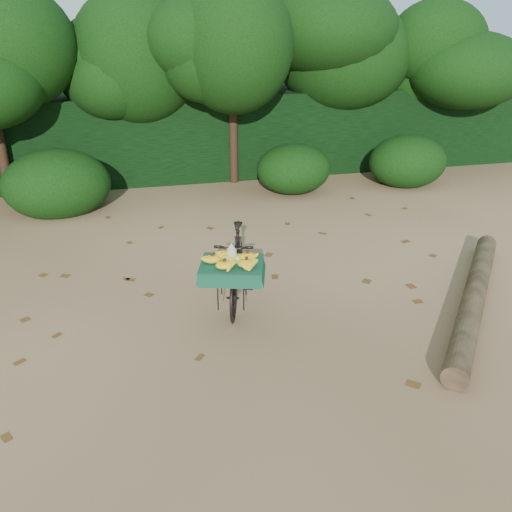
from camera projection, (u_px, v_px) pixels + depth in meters
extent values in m
plane|color=tan|center=(281.00, 301.00, 6.87)|extent=(80.00, 80.00, 0.00)
imported|color=black|center=(237.00, 267.00, 6.68)|extent=(0.89, 1.66, 0.96)
cube|color=black|center=(232.00, 265.00, 6.01)|extent=(0.45, 0.50, 0.02)
cube|color=#134931|center=(232.00, 264.00, 6.00)|extent=(0.83, 0.75, 0.01)
ellipsoid|color=#A6AA29|center=(238.00, 260.00, 5.98)|extent=(0.09, 0.07, 0.10)
ellipsoid|color=#A6AA29|center=(232.00, 257.00, 6.03)|extent=(0.09, 0.07, 0.10)
ellipsoid|color=#A6AA29|center=(226.00, 259.00, 5.98)|extent=(0.09, 0.07, 0.10)
ellipsoid|color=#A6AA29|center=(231.00, 262.00, 5.93)|extent=(0.09, 0.07, 0.10)
cylinder|color=#EAE5C6|center=(232.00, 255.00, 5.97)|extent=(0.11, 0.11, 0.14)
cylinder|color=brown|center=(474.00, 296.00, 6.71)|extent=(2.58, 3.05, 0.27)
cube|color=black|center=(203.00, 133.00, 12.08)|extent=(26.00, 1.80, 1.80)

